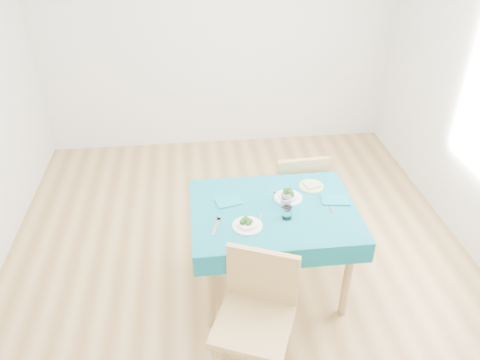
{
  "coord_description": "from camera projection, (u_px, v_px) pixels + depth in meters",
  "views": [
    {
      "loc": [
        -0.34,
        -2.93,
        2.74
      ],
      "look_at": [
        0.0,
        0.0,
        0.85
      ],
      "focal_mm": 35.0,
      "sensor_mm": 36.0,
      "label": 1
    }
  ],
  "objects": [
    {
      "name": "table",
      "position": [
        272.0,
        249.0,
        3.56
      ],
      "size": [
        1.18,
        0.9,
        0.76
      ],
      "primitive_type": "cube",
      "color": "#0A5B6D",
      "rests_on": "ground"
    },
    {
      "name": "knife_near",
      "position": [
        260.0,
        223.0,
        3.22
      ],
      "size": [
        0.07,
        0.2,
        0.0
      ],
      "primitive_type": "cube",
      "rotation": [
        0.0,
        0.0,
        -0.26
      ],
      "color": "silver",
      "rests_on": "table"
    },
    {
      "name": "tumbler_center",
      "position": [
        286.0,
        201.0,
        3.35
      ],
      "size": [
        0.08,
        0.08,
        0.1
      ],
      "primitive_type": "cylinder",
      "color": "white",
      "rests_on": "table"
    },
    {
      "name": "knife_far",
      "position": [
        330.0,
        205.0,
        3.39
      ],
      "size": [
        0.04,
        0.2,
        0.0
      ],
      "primitive_type": "cube",
      "rotation": [
        0.0,
        0.0,
        -0.11
      ],
      "color": "silver",
      "rests_on": "table"
    },
    {
      "name": "side_plate",
      "position": [
        311.0,
        186.0,
        3.6
      ],
      "size": [
        0.19,
        0.19,
        0.01
      ],
      "primitive_type": "cylinder",
      "color": "#BADC6B",
      "rests_on": "table"
    },
    {
      "name": "bread_slice",
      "position": [
        311.0,
        185.0,
        3.59
      ],
      "size": [
        0.13,
        0.13,
        0.02
      ],
      "primitive_type": "cube",
      "rotation": [
        0.0,
        0.0,
        0.31
      ],
      "color": "beige",
      "rests_on": "side_plate"
    },
    {
      "name": "room_shell",
      "position": [
        240.0,
        120.0,
        3.24
      ],
      "size": [
        4.02,
        4.52,
        2.73
      ],
      "color": "olive",
      "rests_on": "ground"
    },
    {
      "name": "chair_near",
      "position": [
        254.0,
        307.0,
        2.81
      ],
      "size": [
        0.62,
        0.65,
        1.16
      ],
      "primitive_type": "cube",
      "rotation": [
        0.0,
        0.0,
        -0.4
      ],
      "color": "#A5834D",
      "rests_on": "ground"
    },
    {
      "name": "tumbler_side",
      "position": [
        287.0,
        213.0,
        3.24
      ],
      "size": [
        0.07,
        0.07,
        0.09
      ],
      "primitive_type": "cylinder",
      "color": "white",
      "rests_on": "table"
    },
    {
      "name": "fork_near",
      "position": [
        216.0,
        226.0,
        3.18
      ],
      "size": [
        0.08,
        0.19,
        0.0
      ],
      "primitive_type": "cube",
      "rotation": [
        0.0,
        0.0,
        -0.3
      ],
      "color": "silver",
      "rests_on": "table"
    },
    {
      "name": "fork_far",
      "position": [
        280.0,
        199.0,
        3.46
      ],
      "size": [
        0.07,
        0.19,
        0.0
      ],
      "primitive_type": "cube",
      "rotation": [
        0.0,
        0.0,
        0.23
      ],
      "color": "silver",
      "rests_on": "table"
    },
    {
      "name": "napkin_near",
      "position": [
        228.0,
        202.0,
        3.42
      ],
      "size": [
        0.21,
        0.17,
        0.01
      ],
      "primitive_type": "cube",
      "rotation": [
        0.0,
        0.0,
        0.25
      ],
      "color": "#0E6679",
      "rests_on": "table"
    },
    {
      "name": "bowl_near",
      "position": [
        247.0,
        223.0,
        3.17
      ],
      "size": [
        0.21,
        0.21,
        0.06
      ],
      "primitive_type": null,
      "color": "white",
      "rests_on": "table"
    },
    {
      "name": "bowl_far",
      "position": [
        288.0,
        195.0,
        3.45
      ],
      "size": [
        0.21,
        0.21,
        0.06
      ],
      "primitive_type": null,
      "color": "white",
      "rests_on": "table"
    },
    {
      "name": "chair_far",
      "position": [
        295.0,
        178.0,
        4.09
      ],
      "size": [
        0.48,
        0.51,
        1.1
      ],
      "primitive_type": "cube",
      "rotation": [
        0.0,
        0.0,
        3.21
      ],
      "color": "#A5834D",
      "rests_on": "ground"
    },
    {
      "name": "napkin_far",
      "position": [
        335.0,
        200.0,
        3.44
      ],
      "size": [
        0.22,
        0.17,
        0.01
      ],
      "primitive_type": "cube",
      "rotation": [
        0.0,
        0.0,
        -0.17
      ],
      "color": "#0E6679",
      "rests_on": "table"
    }
  ]
}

